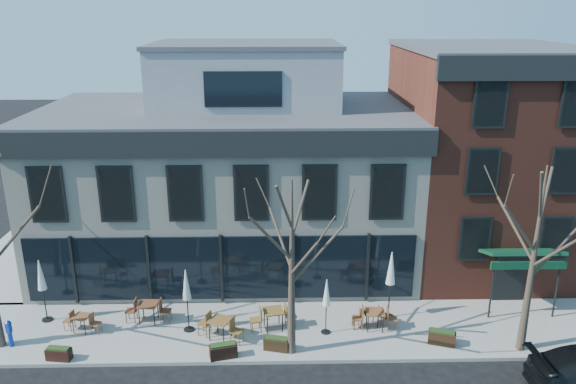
{
  "coord_description": "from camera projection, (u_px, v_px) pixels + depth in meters",
  "views": [
    {
      "loc": [
        2.43,
        -22.67,
        12.94
      ],
      "look_at": [
        3.0,
        2.0,
        4.75
      ],
      "focal_mm": 35.0,
      "sensor_mm": 36.0,
      "label": 1
    }
  ],
  "objects": [
    {
      "name": "ground",
      "position": [
        223.0,
        305.0,
        25.53
      ],
      "size": [
        120.0,
        120.0,
        0.0
      ],
      "primitive_type": "plane",
      "color": "black",
      "rests_on": "ground"
    },
    {
      "name": "sidewalk_front",
      "position": [
        296.0,
        329.0,
        23.54
      ],
      "size": [
        33.5,
        4.7,
        0.15
      ],
      "primitive_type": "cube",
      "color": "gray",
      "rests_on": "ground"
    },
    {
      "name": "sidewalk_side",
      "position": [
        29.0,
        251.0,
        30.96
      ],
      "size": [
        4.5,
        12.0,
        0.15
      ],
      "primitive_type": "cube",
      "color": "gray",
      "rests_on": "ground"
    },
    {
      "name": "corner_building",
      "position": [
        230.0,
        174.0,
        28.86
      ],
      "size": [
        18.39,
        10.39,
        11.1
      ],
      "color": "beige",
      "rests_on": "ground"
    },
    {
      "name": "red_brick_building",
      "position": [
        481.0,
        156.0,
        28.77
      ],
      "size": [
        8.2,
        11.78,
        11.18
      ],
      "color": "maroon",
      "rests_on": "ground"
    },
    {
      "name": "tree_mid",
      "position": [
        292.0,
        267.0,
        20.7
      ],
      "size": [
        3.5,
        3.55,
        7.04
      ],
      "color": "#382B21",
      "rests_on": "sidewalk_front"
    },
    {
      "name": "tree_right",
      "position": [
        534.0,
        259.0,
        20.83
      ],
      "size": [
        3.72,
        3.77,
        7.48
      ],
      "color": "#382B21",
      "rests_on": "sidewalk_front"
    },
    {
      "name": "call_box",
      "position": [
        9.0,
        332.0,
        22.02
      ],
      "size": [
        0.24,
        0.23,
        1.17
      ],
      "color": "navy",
      "rests_on": "sidewalk_front"
    },
    {
      "name": "cafe_set_0",
      "position": [
        82.0,
        322.0,
        23.11
      ],
      "size": [
        1.68,
        0.79,
        0.86
      ],
      "color": "brown",
      "rests_on": "sidewalk_front"
    },
    {
      "name": "cafe_set_1",
      "position": [
        148.0,
        310.0,
        23.79
      ],
      "size": [
        1.98,
        0.82,
        1.04
      ],
      "color": "brown",
      "rests_on": "sidewalk_front"
    },
    {
      "name": "cafe_set_2",
      "position": [
        220.0,
        327.0,
        22.56
      ],
      "size": [
        2.03,
        1.29,
        1.06
      ],
      "color": "brown",
      "rests_on": "sidewalk_front"
    },
    {
      "name": "cafe_set_3",
      "position": [
        273.0,
        317.0,
        23.26
      ],
      "size": [
        2.05,
        0.95,
        1.05
      ],
      "color": "brown",
      "rests_on": "sidewalk_front"
    },
    {
      "name": "cafe_set_4",
      "position": [
        375.0,
        318.0,
        23.26
      ],
      "size": [
        1.92,
        0.82,
        1.0
      ],
      "color": "brown",
      "rests_on": "sidewalk_front"
    },
    {
      "name": "cafe_set_5",
      "position": [
        370.0,
        317.0,
        23.51
      ],
      "size": [
        1.62,
        0.75,
        0.83
      ],
      "color": "brown",
      "rests_on": "sidewalk_front"
    },
    {
      "name": "umbrella_0",
      "position": [
        41.0,
        278.0,
        23.42
      ],
      "size": [
        0.45,
        0.45,
        2.82
      ],
      "color": "black",
      "rests_on": "sidewalk_front"
    },
    {
      "name": "umbrella_1",
      "position": [
        186.0,
        288.0,
        22.7
      ],
      "size": [
        0.44,
        0.44,
        2.77
      ],
      "color": "black",
      "rests_on": "sidewalk_front"
    },
    {
      "name": "umbrella_3",
      "position": [
        327.0,
        295.0,
        22.59
      ],
      "size": [
        0.39,
        0.39,
        2.43
      ],
      "color": "black",
      "rests_on": "sidewalk_front"
    },
    {
      "name": "umbrella_4",
      "position": [
        391.0,
        272.0,
        23.6
      ],
      "size": [
        0.49,
        0.49,
        3.07
      ],
      "color": "black",
      "rests_on": "sidewalk_front"
    },
    {
      "name": "planter_0",
      "position": [
        59.0,
        354.0,
        21.29
      ],
      "size": [
        0.98,
        0.5,
        0.52
      ],
      "color": "black",
      "rests_on": "sidewalk_front"
    },
    {
      "name": "planter_1",
      "position": [
        223.0,
        351.0,
        21.42
      ],
      "size": [
        1.12,
        0.66,
        0.59
      ],
      "color": "black",
      "rests_on": "sidewalk_front"
    },
    {
      "name": "planter_2",
      "position": [
        277.0,
        343.0,
        21.9
      ],
      "size": [
        1.04,
        0.62,
        0.55
      ],
      "color": "black",
      "rests_on": "sidewalk_front"
    },
    {
      "name": "planter_3",
      "position": [
        442.0,
        337.0,
        22.27
      ],
      "size": [
        1.14,
        0.74,
        0.59
      ],
      "color": "black",
      "rests_on": "sidewalk_front"
    }
  ]
}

